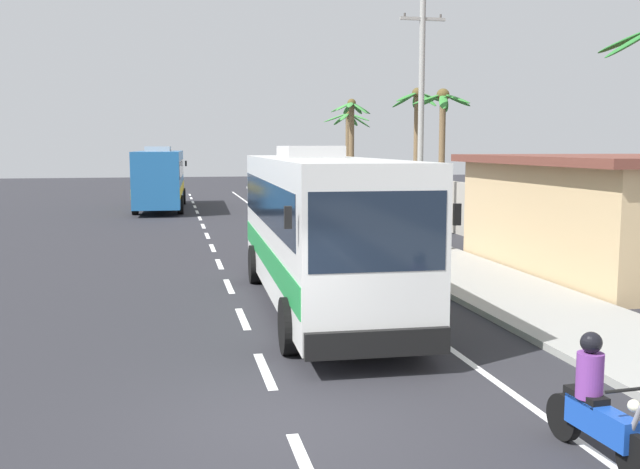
% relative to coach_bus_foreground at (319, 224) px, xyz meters
% --- Properties ---
extents(ground_plane, '(160.00, 160.00, 0.00)m').
position_rel_coach_bus_foreground_xyz_m(ground_plane, '(-1.87, -6.96, -1.95)').
color(ground_plane, '#28282D').
extents(sidewalk_kerb, '(3.20, 90.00, 0.14)m').
position_rel_coach_bus_foreground_xyz_m(sidewalk_kerb, '(4.93, 3.04, -1.88)').
color(sidewalk_kerb, '#999993').
rests_on(sidewalk_kerb, ground).
extents(lane_markings, '(3.69, 71.00, 0.01)m').
position_rel_coach_bus_foreground_xyz_m(lane_markings, '(0.31, 7.48, -1.94)').
color(lane_markings, white).
rests_on(lane_markings, ground).
extents(boundary_wall, '(0.24, 60.00, 2.22)m').
position_rel_coach_bus_foreground_xyz_m(boundary_wall, '(8.73, 7.04, -0.84)').
color(boundary_wall, '#9E998E').
rests_on(boundary_wall, ground).
extents(coach_bus_foreground, '(3.06, 10.84, 3.74)m').
position_rel_coach_bus_foreground_xyz_m(coach_bus_foreground, '(0.00, 0.00, 0.00)').
color(coach_bus_foreground, silver).
rests_on(coach_bus_foreground, ground).
extents(coach_bus_far_lane, '(3.20, 10.68, 3.72)m').
position_rel_coach_bus_foreground_xyz_m(coach_bus_far_lane, '(-3.91, 27.25, -0.01)').
color(coach_bus_far_lane, '#2366A8').
rests_on(coach_bus_far_lane, ground).
extents(motorcycle_beside_bus, '(0.56, 1.96, 1.54)m').
position_rel_coach_bus_foreground_xyz_m(motorcycle_beside_bus, '(1.54, -8.83, -1.31)').
color(motorcycle_beside_bus, black).
rests_on(motorcycle_beside_bus, ground).
extents(pedestrian_near_kerb, '(0.36, 0.36, 1.69)m').
position_rel_coach_bus_foreground_xyz_m(pedestrian_near_kerb, '(5.39, 7.06, -0.92)').
color(pedestrian_near_kerb, navy).
rests_on(pedestrian_near_kerb, sidewalk_kerb).
extents(utility_pole_mid, '(1.89, 0.24, 10.11)m').
position_rel_coach_bus_foreground_xyz_m(utility_pole_mid, '(6.70, 11.85, 3.29)').
color(utility_pole_mid, '#9E9E99').
rests_on(utility_pole_mid, ground).
extents(palm_nearest, '(2.73, 2.87, 6.80)m').
position_rel_coach_bus_foreground_xyz_m(palm_nearest, '(8.35, 29.74, 2.64)').
color(palm_nearest, brown).
rests_on(palm_nearest, ground).
extents(palm_third, '(2.98, 2.87, 6.68)m').
position_rel_coach_bus_foreground_xyz_m(palm_third, '(9.06, 19.00, 2.64)').
color(palm_third, brown).
rests_on(palm_third, ground).
extents(palm_fourth, '(2.78, 2.55, 6.19)m').
position_rel_coach_bus_foreground_xyz_m(palm_fourth, '(8.22, 13.35, 2.57)').
color(palm_fourth, brown).
rests_on(palm_fourth, ground).
extents(palm_farthest, '(3.41, 3.31, 6.24)m').
position_rel_coach_bus_foreground_xyz_m(palm_farthest, '(8.88, 32.73, 2.40)').
color(palm_farthest, brown).
rests_on(palm_farthest, ground).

